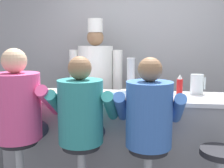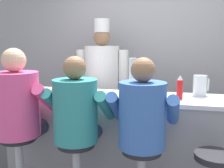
{
  "view_description": "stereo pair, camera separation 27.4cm",
  "coord_description": "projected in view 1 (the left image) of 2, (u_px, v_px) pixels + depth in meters",
  "views": [
    {
      "loc": [
        0.17,
        -2.41,
        1.55
      ],
      "look_at": [
        -0.22,
        0.28,
        1.13
      ],
      "focal_mm": 42.0,
      "sensor_mm": 36.0,
      "label": 1
    },
    {
      "loc": [
        0.44,
        -2.35,
        1.55
      ],
      "look_at": [
        -0.22,
        0.28,
        1.13
      ],
      "focal_mm": 42.0,
      "sensor_mm": 36.0,
      "label": 2
    }
  ],
  "objects": [
    {
      "name": "hot_sauce_bottle_orange",
      "position": [
        144.0,
        92.0,
        2.59
      ],
      "size": [
        0.03,
        0.03,
        0.13
      ],
      "color": "orange",
      "rests_on": "diner_counter"
    },
    {
      "name": "cup_stack_steel",
      "position": [
        131.0,
        75.0,
        2.93
      ],
      "size": [
        0.09,
        0.09,
        0.38
      ],
      "color": "#B7BABF",
      "rests_on": "diner_counter"
    },
    {
      "name": "diner_seated_teal",
      "position": [
        82.0,
        116.0,
        2.32
      ],
      "size": [
        0.6,
        0.59,
        1.45
      ],
      "color": "#B2B5BA",
      "rests_on": "ground_plane"
    },
    {
      "name": "diner_seated_blue",
      "position": [
        149.0,
        119.0,
        2.24
      ],
      "size": [
        0.59,
        0.59,
        1.44
      ],
      "color": "#B2B5BA",
      "rests_on": "ground_plane"
    },
    {
      "name": "ketchup_bottle_red",
      "position": [
        180.0,
        87.0,
        2.63
      ],
      "size": [
        0.06,
        0.06,
        0.24
      ],
      "color": "red",
      "rests_on": "diner_counter"
    },
    {
      "name": "diner_counter",
      "position": [
        132.0,
        141.0,
        2.84
      ],
      "size": [
        2.74,
        0.62,
        1.01
      ],
      "color": "gray",
      "rests_on": "ground_plane"
    },
    {
      "name": "wall_back",
      "position": [
        139.0,
        57.0,
        3.97
      ],
      "size": [
        10.0,
        0.06,
        2.7
      ],
      "color": "#99999E",
      "rests_on": "ground_plane"
    },
    {
      "name": "breakfast_plate",
      "position": [
        50.0,
        92.0,
        2.86
      ],
      "size": [
        0.24,
        0.24,
        0.05
      ],
      "color": "white",
      "rests_on": "diner_counter"
    },
    {
      "name": "cereal_bowl",
      "position": [
        111.0,
        96.0,
        2.56
      ],
      "size": [
        0.14,
        0.14,
        0.06
      ],
      "color": "#4C7FB7",
      "rests_on": "diner_counter"
    },
    {
      "name": "coffee_mug_white",
      "position": [
        126.0,
        93.0,
        2.66
      ],
      "size": [
        0.13,
        0.09,
        0.08
      ],
      "color": "white",
      "rests_on": "diner_counter"
    },
    {
      "name": "diner_seated_pink",
      "position": [
        19.0,
        110.0,
        2.4
      ],
      "size": [
        0.65,
        0.64,
        1.51
      ],
      "color": "#B2B5BA",
      "rests_on": "ground_plane"
    },
    {
      "name": "cook_in_whites_near",
      "position": [
        96.0,
        82.0,
        3.61
      ],
      "size": [
        0.73,
        0.47,
        1.88
      ],
      "color": "#232328",
      "rests_on": "ground_plane"
    },
    {
      "name": "water_pitcher_clear",
      "position": [
        197.0,
        84.0,
        2.83
      ],
      "size": [
        0.16,
        0.14,
        0.21
      ],
      "color": "silver",
      "rests_on": "diner_counter"
    }
  ]
}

